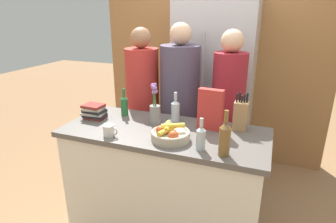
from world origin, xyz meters
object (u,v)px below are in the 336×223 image
at_px(coffee_mug, 109,130).
at_px(person_at_sink, 143,102).
at_px(cereal_box, 210,110).
at_px(bottle_vinegar, 201,138).
at_px(person_in_blue, 180,103).
at_px(bottle_water, 225,138).
at_px(bottle_oil, 124,105).
at_px(knife_block, 241,115).
at_px(bottle_wine, 175,110).
at_px(refrigerator, 214,88).
at_px(fruit_bowl, 170,134).
at_px(flower_vase, 155,110).
at_px(person_in_red_tee, 227,111).
at_px(book_stack, 94,111).

height_order(coffee_mug, person_at_sink, person_at_sink).
height_order(cereal_box, coffee_mug, cereal_box).
xyz_separation_m(bottle_vinegar, person_at_sink, (-0.79, 0.80, -0.09)).
bearing_deg(person_in_blue, bottle_vinegar, -71.02).
height_order(cereal_box, bottle_water, cereal_box).
distance_m(bottle_oil, bottle_vinegar, 0.87).
xyz_separation_m(knife_block, bottle_wine, (-0.51, -0.01, -0.02)).
distance_m(refrigerator, fruit_bowl, 1.39).
bearing_deg(person_in_blue, flower_vase, -100.46).
bearing_deg(fruit_bowl, flower_vase, 132.18).
xyz_separation_m(coffee_mug, bottle_vinegar, (0.66, 0.02, 0.04)).
xyz_separation_m(bottle_oil, person_at_sink, (-0.02, 0.40, -0.10)).
bearing_deg(bottle_oil, knife_block, 1.80).
bearing_deg(bottle_water, person_in_blue, 123.76).
bearing_deg(person_in_red_tee, knife_block, -52.94).
relative_size(bottle_oil, bottle_vinegar, 1.08).
relative_size(flower_vase, person_at_sink, 0.20).
distance_m(refrigerator, knife_block, 1.12).
relative_size(fruit_bowl, person_in_red_tee, 0.16).
relative_size(flower_vase, bottle_water, 1.12).
bearing_deg(coffee_mug, fruit_bowl, 11.65).
relative_size(fruit_bowl, book_stack, 1.37).
bearing_deg(person_at_sink, person_in_blue, -2.74).
height_order(knife_block, bottle_water, bottle_water).
height_order(flower_vase, bottle_oil, flower_vase).
relative_size(refrigerator, bottle_vinegar, 8.96).
distance_m(flower_vase, coffee_mug, 0.40).
distance_m(fruit_bowl, book_stack, 0.76).
relative_size(knife_block, person_at_sink, 0.17).
bearing_deg(cereal_box, book_stack, -173.13).
relative_size(coffee_mug, bottle_wine, 0.48).
height_order(coffee_mug, book_stack, book_stack).
height_order(knife_block, person_at_sink, person_at_sink).
distance_m(bottle_oil, person_in_red_tee, 0.92).
height_order(refrigerator, fruit_bowl, refrigerator).
relative_size(cereal_box, book_stack, 1.57).
distance_m(fruit_bowl, bottle_oil, 0.63).
height_order(bottle_oil, person_in_blue, person_in_blue).
xyz_separation_m(knife_block, coffee_mug, (-0.86, -0.45, -0.07)).
distance_m(knife_block, bottle_vinegar, 0.47).
xyz_separation_m(knife_block, person_in_blue, (-0.62, 0.42, -0.10)).
distance_m(coffee_mug, bottle_wine, 0.56).
bearing_deg(bottle_vinegar, coffee_mug, -177.95).
xyz_separation_m(book_stack, bottle_wine, (0.65, 0.18, 0.04)).
relative_size(refrigerator, cereal_box, 6.23).
bearing_deg(bottle_wine, fruit_bowl, -76.26).
bearing_deg(knife_block, person_in_blue, 145.93).
height_order(bottle_oil, person_at_sink, person_at_sink).
relative_size(book_stack, bottle_wine, 0.82).
bearing_deg(book_stack, refrigerator, 58.45).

